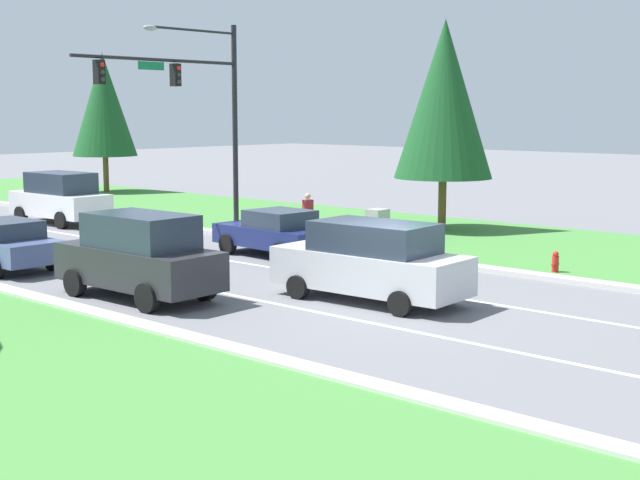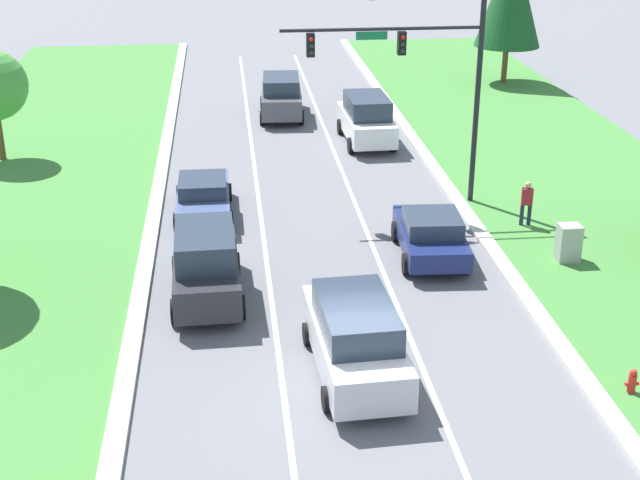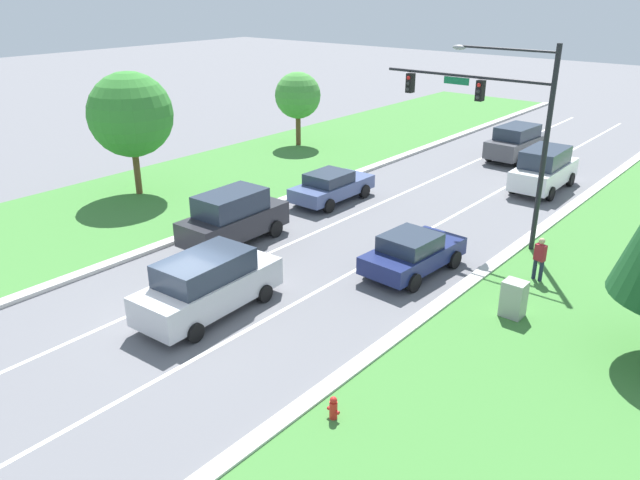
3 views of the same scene
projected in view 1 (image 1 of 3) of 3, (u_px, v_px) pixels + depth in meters
name	position (u px, v px, depth m)	size (l,w,h in m)	color
ground_plane	(398.00, 306.00, 21.88)	(160.00, 160.00, 0.00)	slate
curb_strip_right	(514.00, 273.00, 26.03)	(0.50, 90.00, 0.15)	beige
curb_strip_left	(226.00, 348.00, 17.71)	(0.50, 90.00, 0.15)	beige
grass_verge_right	(593.00, 253.00, 29.90)	(10.00, 90.00, 0.08)	#427F38
lane_stripe_inner_left	(351.00, 319.00, 20.55)	(0.14, 81.00, 0.01)	white
lane_stripe_inner_right	(439.00, 295.00, 23.20)	(0.14, 81.00, 0.01)	white
traffic_signal_mast	(194.00, 97.00, 32.38)	(7.20, 0.41, 7.97)	black
silver_suv	(371.00, 261.00, 22.35)	(2.32, 5.16, 2.02)	silver
slate_blue_sedan	(1.00, 244.00, 26.96)	(2.06, 4.59, 1.51)	#475684
navy_sedan	(276.00, 232.00, 29.42)	(2.32, 4.38, 1.54)	navy
charcoal_suv	(139.00, 256.00, 22.63)	(2.16, 4.80, 2.19)	#28282D
white_suv	(60.00, 198.00, 37.79)	(2.23, 4.95, 2.20)	white
utility_cabinet	(377.00, 227.00, 32.00)	(0.70, 0.60, 1.28)	#9E9E99
pedestrian	(308.00, 213.00, 33.69)	(0.42, 0.29, 1.69)	#232842
fire_hydrant	(555.00, 263.00, 26.08)	(0.34, 0.20, 0.70)	red
conifer_near_right_tree	(104.00, 105.00, 51.45)	(3.70, 3.70, 8.11)	brown
conifer_far_right_tree	(444.00, 99.00, 34.81)	(3.86, 3.86, 8.32)	brown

